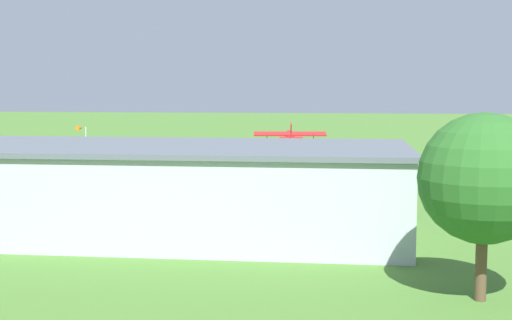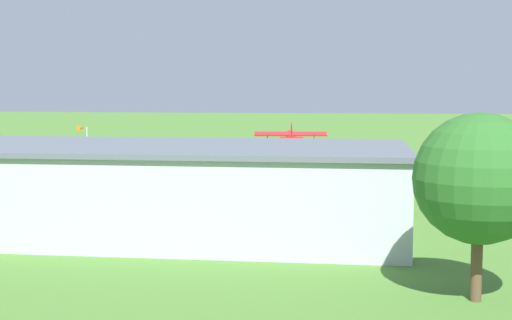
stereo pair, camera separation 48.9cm
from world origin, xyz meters
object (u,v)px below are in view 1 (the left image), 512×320
Objects in this scene: person_near_hangar_door at (358,192)px; windsock at (81,131)px; hangar at (159,190)px; tree_near_perimeter_road at (484,179)px; car_red at (29,191)px; person_beside_truck at (136,187)px; person_walking_on_apron at (409,195)px; biplane at (290,141)px.

person_near_hangar_door is 38.01m from windsock.
hangar is 24.46m from tree_near_perimeter_road.
windsock is at bearing -82.93° from car_red.
windsock is at bearing -54.90° from person_beside_truck.
tree_near_perimeter_road is at bearing 91.50° from person_walking_on_apron.
hangar is 7.47× the size of car_red.
person_walking_on_apron is (-35.38, -2.51, -0.10)m from car_red.
car_red is 45.93m from tree_near_perimeter_road.
biplane reaches higher than windsock.
hangar is at bearing -34.64° from tree_near_perimeter_road.
tree_near_perimeter_road is at bearing 142.46° from car_red.
hangar is 39.47m from windsock.
person_walking_on_apron is 4.65m from person_near_hangar_door.
biplane is 5.59× the size of person_walking_on_apron.
tree_near_perimeter_road is 1.60× the size of windsock.
windsock is at bearing -7.01° from biplane.
car_red is at bearing 5.39° from person_near_hangar_door.
car_red is 3.13× the size of person_walking_on_apron.
tree_near_perimeter_road is at bearing 100.02° from person_near_hangar_door.
biplane is 4.96× the size of person_beside_truck.
person_beside_truck is at bearing -68.77° from hangar.
hangar reaches higher than person_near_hangar_door.
person_walking_on_apron is at bearing -175.95° from car_red.
tree_near_perimeter_road is (-12.81, 45.30, 1.73)m from biplane.
biplane reaches higher than person_near_hangar_door.
hangar is 6.03× the size of windsock.
hangar is 32.32m from biplane.
person_near_hangar_door is 0.29× the size of windsock.
person_beside_truck is at bearing 125.10° from windsock.
person_near_hangar_door reaches higher than person_beside_truck.
car_red is 0.51× the size of tree_near_perimeter_road.
person_walking_on_apron is 42.31m from windsock.
person_near_hangar_door is 0.18× the size of tree_near_perimeter_road.
biplane is at bearing 172.99° from windsock.
hangar is 20.75× the size of person_beside_truck.
windsock is at bearing -28.10° from person_near_hangar_door.
person_beside_truck is at bearing -2.65° from person_near_hangar_door.
hangar reaches higher than car_red.
person_walking_on_apron is 0.88× the size of person_near_hangar_door.
tree_near_perimeter_road is at bearing 128.62° from windsock.
tree_near_perimeter_road is at bearing 130.36° from person_beside_truck.
person_near_hangar_door is at bearing -4.82° from person_walking_on_apron.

